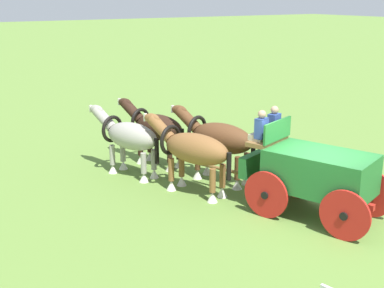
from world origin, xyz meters
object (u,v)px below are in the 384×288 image
object	(u,v)px
draft_horse_rear_near	(192,150)
draft_horse_rear_off	(218,139)
draft_horse_lead_off	(156,128)
draft_horse_lead_near	(129,137)
show_wagon	(314,172)

from	to	relation	value
draft_horse_rear_near	draft_horse_rear_off	xyz separation A→B (m)	(0.43, -1.23, 0.03)
draft_horse_lead_off	draft_horse_rear_near	bearing A→B (deg)	173.23
draft_horse_rear_near	draft_horse_lead_near	xyz separation A→B (m)	(2.45, 0.88, -0.06)
show_wagon	draft_horse_lead_off	xyz separation A→B (m)	(5.99, 1.46, 0.07)
draft_horse_rear_near	draft_horse_rear_off	size ratio (longest dim) A/B	1.01
draft_horse_rear_off	draft_horse_lead_near	xyz separation A→B (m)	(2.02, 2.11, -0.09)
draft_horse_rear_off	draft_horse_lead_near	world-z (taller)	draft_horse_rear_off
show_wagon	draft_horse_lead_near	bearing A→B (deg)	25.79
draft_horse_rear_near	draft_horse_lead_near	world-z (taller)	draft_horse_rear_near
show_wagon	draft_horse_rear_off	world-z (taller)	show_wagon
show_wagon	draft_horse_rear_near	world-z (taller)	show_wagon
draft_horse_rear_off	draft_horse_lead_off	size ratio (longest dim) A/B	1.08
draft_horse_rear_off	draft_horse_lead_off	xyz separation A→B (m)	(2.46, 0.88, -0.07)
draft_horse_rear_near	draft_horse_lead_near	bearing A→B (deg)	19.74
show_wagon	draft_horse_rear_off	bearing A→B (deg)	9.28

